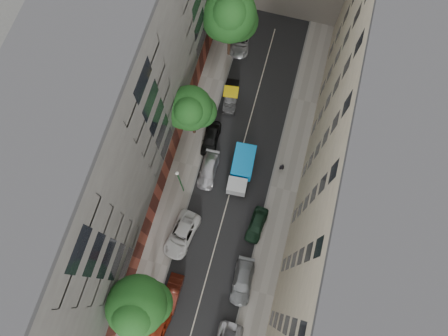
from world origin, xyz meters
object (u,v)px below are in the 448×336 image
(car_left_2, at_px, (182,235))
(tarp_truck, at_px, (241,169))
(car_left_6, at_px, (241,41))
(pedestrian, at_px, (282,167))
(car_left_4, at_px, (211,138))
(tree_near, at_px, (138,307))
(car_left_3, at_px, (208,170))
(car_left_0, at_px, (157,330))
(lamp_post, at_px, (180,180))
(car_left_1, at_px, (172,294))
(car_right_1, at_px, (243,282))
(car_right_2, at_px, (257,225))
(tree_mid, at_px, (191,110))
(tree_far, at_px, (230,17))
(car_left_5, at_px, (231,96))

(car_left_2, bearing_deg, tarp_truck, 71.57)
(car_left_6, distance_m, pedestrian, 16.68)
(car_left_6, bearing_deg, tarp_truck, -81.85)
(car_left_4, relative_size, tree_near, 0.45)
(tarp_truck, xyz_separation_m, car_left_3, (-3.45, -0.80, -0.72))
(tarp_truck, xyz_separation_m, pedestrian, (4.12, 1.54, -0.46))
(car_left_0, distance_m, lamp_post, 14.55)
(car_left_1, height_order, pedestrian, pedestrian)
(tarp_truck, relative_size, car_right_1, 1.15)
(car_left_0, height_order, car_left_3, car_left_0)
(car_left_2, distance_m, car_left_6, 24.24)
(tarp_truck, distance_m, car_right_2, 6.04)
(car_left_2, distance_m, car_left_3, 7.47)
(car_left_3, relative_size, tree_mid, 0.52)
(car_right_1, bearing_deg, lamp_post, 134.91)
(car_left_1, xyz_separation_m, tree_near, (-1.75, -1.63, 5.85))
(car_left_4, height_order, tree_far, tree_far)
(car_left_2, relative_size, car_left_6, 1.08)
(tree_far, relative_size, pedestrian, 6.70)
(lamp_post, bearing_deg, car_right_2, -10.92)
(tree_near, xyz_separation_m, pedestrian, (9.27, 17.16, -5.59))
(tarp_truck, relative_size, tree_near, 0.58)
(car_left_0, height_order, pedestrian, pedestrian)
(car_left_2, distance_m, pedestrian, 12.83)
(car_left_0, xyz_separation_m, car_left_3, (0.32, 16.80, -0.09))
(lamp_post, bearing_deg, tree_far, 88.81)
(car_left_1, relative_size, car_right_1, 0.82)
(car_left_1, distance_m, tree_mid, 18.21)
(tree_near, xyz_separation_m, tree_far, (0.05, 29.71, 0.43))
(car_right_2, relative_size, tree_far, 0.39)
(car_left_6, xyz_separation_m, car_right_2, (7.20, -21.20, 0.00))
(tarp_truck, bearing_deg, tree_far, 106.11)
(car_left_0, relative_size, car_left_6, 0.89)
(car_right_2, distance_m, tree_near, 14.46)
(tarp_truck, bearing_deg, tree_mid, 148.95)
(lamp_post, bearing_deg, tree_mid, 96.24)
(car_right_1, bearing_deg, car_left_0, -139.62)
(car_left_5, xyz_separation_m, pedestrian, (7.52, -6.86, 0.20))
(car_left_3, height_order, car_right_1, car_right_1)
(car_left_1, bearing_deg, car_left_4, 92.78)
(tarp_truck, height_order, car_left_0, tarp_truck)
(car_left_4, height_order, car_right_2, car_left_4)
(car_left_0, relative_size, car_left_1, 1.10)
(car_left_0, distance_m, car_left_4, 20.40)
(car_left_0, bearing_deg, tree_near, 129.28)
(tree_far, bearing_deg, car_left_3, -83.67)
(car_left_6, height_order, pedestrian, pedestrian)
(tarp_truck, distance_m, tree_near, 17.23)
(tarp_truck, distance_m, car_left_0, 18.01)
(car_right_2, bearing_deg, car_left_4, 137.61)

